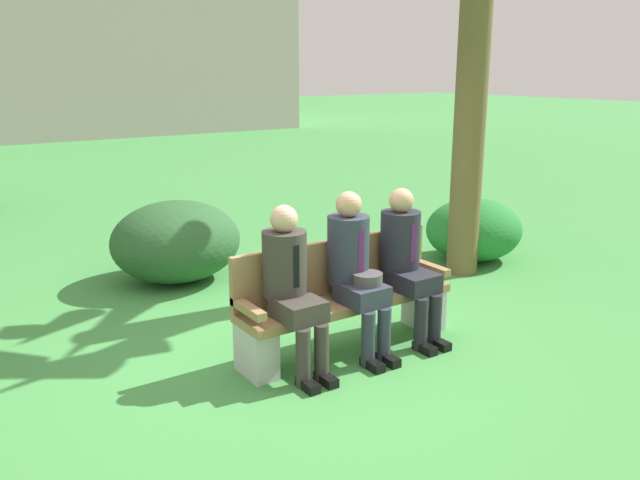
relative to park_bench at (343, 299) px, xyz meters
name	(u,v)px	position (x,y,z in m)	size (l,w,h in m)	color
ground_plane	(308,351)	(-0.29, 0.08, -0.42)	(80.00, 80.00, 0.00)	#408B42
park_bench	(343,299)	(0.00, 0.00, 0.00)	(1.91, 0.44, 0.90)	#99754C
seated_man_left	(291,281)	(-0.58, -0.13, 0.30)	(0.34, 0.72, 1.29)	#38332D
seated_man_middle	(355,266)	(0.02, -0.13, 0.31)	(0.34, 0.72, 1.33)	#2D3342
seated_man_right	(406,256)	(0.57, -0.13, 0.30)	(0.34, 0.72, 1.30)	#23232D
shrub_near_bench	(474,230)	(2.82, 1.19, -0.05)	(1.19, 1.09, 0.75)	#247830
shrub_mid_lawn	(176,241)	(-0.47, 2.45, 0.02)	(1.41, 1.29, 0.88)	#29552C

